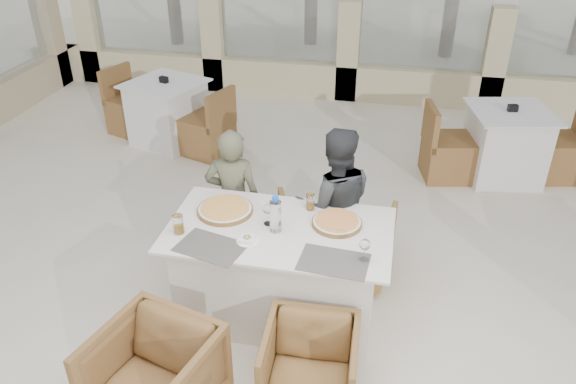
% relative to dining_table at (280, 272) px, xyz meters
% --- Properties ---
extents(ground, '(80.00, 80.00, 0.00)m').
position_rel_dining_table_xyz_m(ground, '(-0.03, -0.11, -0.39)').
color(ground, beige).
rests_on(ground, ground).
extents(perimeter_wall_far, '(10.00, 0.34, 1.60)m').
position_rel_dining_table_xyz_m(perimeter_wall_far, '(-0.03, 4.69, 0.42)').
color(perimeter_wall_far, beige).
rests_on(perimeter_wall_far, ground).
extents(dining_table, '(1.60, 0.90, 0.77)m').
position_rel_dining_table_xyz_m(dining_table, '(0.00, 0.00, 0.00)').
color(dining_table, silver).
rests_on(dining_table, ground).
extents(placemat_near_left, '(0.51, 0.40, 0.00)m').
position_rel_dining_table_xyz_m(placemat_near_left, '(-0.41, -0.31, 0.39)').
color(placemat_near_left, '#58534B').
rests_on(placemat_near_left, dining_table).
extents(placemat_near_right, '(0.47, 0.33, 0.00)m').
position_rel_dining_table_xyz_m(placemat_near_right, '(0.43, -0.30, 0.39)').
color(placemat_near_right, '#5C564F').
rests_on(placemat_near_right, dining_table).
extents(pizza_left, '(0.52, 0.52, 0.05)m').
position_rel_dining_table_xyz_m(pizza_left, '(-0.44, 0.13, 0.41)').
color(pizza_left, orange).
rests_on(pizza_left, dining_table).
extents(pizza_right, '(0.37, 0.37, 0.05)m').
position_rel_dining_table_xyz_m(pizza_right, '(0.39, 0.13, 0.41)').
color(pizza_right, '#CA4B1B').
rests_on(pizza_right, dining_table).
extents(water_bottle, '(0.08, 0.08, 0.28)m').
position_rel_dining_table_xyz_m(water_bottle, '(-0.02, -0.03, 0.53)').
color(water_bottle, silver).
rests_on(water_bottle, dining_table).
extents(wine_glass_centre, '(0.08, 0.08, 0.18)m').
position_rel_dining_table_xyz_m(wine_glass_centre, '(-0.09, 0.04, 0.48)').
color(wine_glass_centre, silver).
rests_on(wine_glass_centre, dining_table).
extents(wine_glass_corner, '(0.10, 0.10, 0.18)m').
position_rel_dining_table_xyz_m(wine_glass_corner, '(0.62, -0.25, 0.48)').
color(wine_glass_corner, white).
rests_on(wine_glass_corner, dining_table).
extents(beer_glass_left, '(0.09, 0.09, 0.14)m').
position_rel_dining_table_xyz_m(beer_glass_left, '(-0.68, -0.19, 0.46)').
color(beer_glass_left, '#C1861B').
rests_on(beer_glass_left, dining_table).
extents(beer_glass_right, '(0.07, 0.07, 0.13)m').
position_rel_dining_table_xyz_m(beer_glass_right, '(0.17, 0.30, 0.45)').
color(beer_glass_right, '#C37D1B').
rests_on(beer_glass_right, dining_table).
extents(olive_dish, '(0.13, 0.13, 0.04)m').
position_rel_dining_table_xyz_m(olive_dish, '(-0.18, -0.20, 0.41)').
color(olive_dish, white).
rests_on(olive_dish, dining_table).
extents(armchair_far_left, '(0.83, 0.84, 0.60)m').
position_rel_dining_table_xyz_m(armchair_far_left, '(-0.37, 0.52, -0.09)').
color(armchair_far_left, olive).
rests_on(armchair_far_left, ground).
extents(armchair_far_right, '(0.71, 0.73, 0.60)m').
position_rel_dining_table_xyz_m(armchair_far_right, '(0.47, 0.61, -0.09)').
color(armchair_far_right, olive).
rests_on(armchair_far_right, ground).
extents(armchair_near_left, '(0.84, 0.85, 0.63)m').
position_rel_dining_table_xyz_m(armchair_near_left, '(-0.54, -1.07, -0.07)').
color(armchair_near_left, brown).
rests_on(armchair_near_left, ground).
extents(armchair_near_right, '(0.61, 0.62, 0.55)m').
position_rel_dining_table_xyz_m(armchair_near_right, '(0.36, -0.75, -0.11)').
color(armchair_near_right, brown).
rests_on(armchair_near_right, ground).
extents(diner_left, '(0.48, 0.35, 1.25)m').
position_rel_dining_table_xyz_m(diner_left, '(-0.51, 0.55, 0.24)').
color(diner_left, '#5C5D43').
rests_on(diner_left, ground).
extents(diner_right, '(0.76, 0.66, 1.34)m').
position_rel_dining_table_xyz_m(diner_right, '(0.32, 0.54, 0.28)').
color(diner_right, '#343639').
rests_on(diner_right, ground).
extents(bg_table_a, '(1.82, 1.32, 0.77)m').
position_rel_dining_table_xyz_m(bg_table_a, '(-2.00, 2.72, 0.00)').
color(bg_table_a, silver).
rests_on(bg_table_a, ground).
extents(bg_table_b, '(1.77, 1.14, 0.77)m').
position_rel_dining_table_xyz_m(bg_table_b, '(1.91, 2.62, 0.00)').
color(bg_table_b, silver).
rests_on(bg_table_b, ground).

